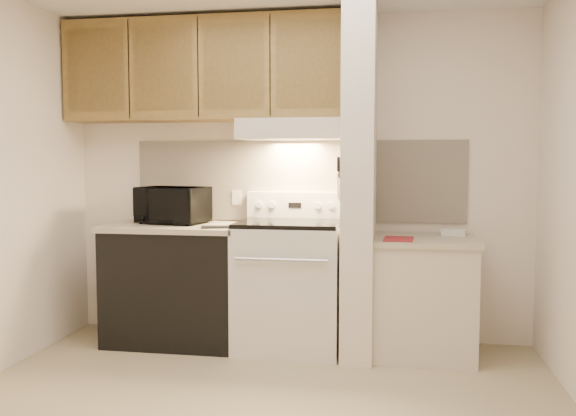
# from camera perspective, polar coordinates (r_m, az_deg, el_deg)

# --- Properties ---
(floor) EXTENTS (3.60, 3.60, 0.00)m
(floor) POSITION_cam_1_polar(r_m,az_deg,el_deg) (3.60, -3.10, -18.32)
(floor) COLOR tan
(floor) RESTS_ON ground
(wall_back) EXTENTS (3.60, 2.50, 0.02)m
(wall_back) POSITION_cam_1_polar(r_m,az_deg,el_deg) (4.80, 0.84, 2.74)
(wall_back) COLOR white
(wall_back) RESTS_ON floor
(backsplash) EXTENTS (2.60, 0.02, 0.63)m
(backsplash) POSITION_cam_1_polar(r_m,az_deg,el_deg) (4.79, 0.81, 2.56)
(backsplash) COLOR white
(backsplash) RESTS_ON wall_back
(range_body) EXTENTS (0.76, 0.65, 0.92)m
(range_body) POSITION_cam_1_polar(r_m,az_deg,el_deg) (4.55, 0.14, -7.38)
(range_body) COLOR silver
(range_body) RESTS_ON floor
(oven_window) EXTENTS (0.50, 0.01, 0.30)m
(oven_window) POSITION_cam_1_polar(r_m,az_deg,el_deg) (4.24, -0.58, -7.72)
(oven_window) COLOR black
(oven_window) RESTS_ON range_body
(oven_handle) EXTENTS (0.65, 0.02, 0.02)m
(oven_handle) POSITION_cam_1_polar(r_m,az_deg,el_deg) (4.16, -0.68, -4.87)
(oven_handle) COLOR silver
(oven_handle) RESTS_ON range_body
(cooktop) EXTENTS (0.74, 0.64, 0.03)m
(cooktop) POSITION_cam_1_polar(r_m,az_deg,el_deg) (4.48, 0.14, -1.43)
(cooktop) COLOR black
(cooktop) RESTS_ON range_body
(range_backguard) EXTENTS (0.76, 0.08, 0.20)m
(range_backguard) POSITION_cam_1_polar(r_m,az_deg,el_deg) (4.75, 0.72, 0.30)
(range_backguard) COLOR silver
(range_backguard) RESTS_ON range_body
(range_display) EXTENTS (0.10, 0.01, 0.04)m
(range_display) POSITION_cam_1_polar(r_m,az_deg,el_deg) (4.71, 0.64, 0.27)
(range_display) COLOR black
(range_display) RESTS_ON range_backguard
(range_knob_left_outer) EXTENTS (0.05, 0.02, 0.05)m
(range_knob_left_outer) POSITION_cam_1_polar(r_m,az_deg,el_deg) (4.76, -2.70, 0.31)
(range_knob_left_outer) COLOR silver
(range_knob_left_outer) RESTS_ON range_backguard
(range_knob_left_inner) EXTENTS (0.05, 0.02, 0.05)m
(range_knob_left_inner) POSITION_cam_1_polar(r_m,az_deg,el_deg) (4.74, -1.52, 0.29)
(range_knob_left_inner) COLOR silver
(range_knob_left_inner) RESTS_ON range_backguard
(range_knob_right_inner) EXTENTS (0.05, 0.02, 0.05)m
(range_knob_right_inner) POSITION_cam_1_polar(r_m,az_deg,el_deg) (4.68, 2.81, 0.24)
(range_knob_right_inner) COLOR silver
(range_knob_right_inner) RESTS_ON range_backguard
(range_knob_right_outer) EXTENTS (0.05, 0.02, 0.05)m
(range_knob_right_outer) POSITION_cam_1_polar(r_m,az_deg,el_deg) (4.67, 4.03, 0.22)
(range_knob_right_outer) COLOR silver
(range_knob_right_outer) RESTS_ON range_backguard
(dishwasher_front) EXTENTS (1.00, 0.63, 0.87)m
(dishwasher_front) POSITION_cam_1_polar(r_m,az_deg,el_deg) (4.79, -10.36, -7.17)
(dishwasher_front) COLOR black
(dishwasher_front) RESTS_ON floor
(left_countertop) EXTENTS (1.04, 0.67, 0.04)m
(left_countertop) POSITION_cam_1_polar(r_m,az_deg,el_deg) (4.72, -10.44, -1.75)
(left_countertop) COLOR #BCB196
(left_countertop) RESTS_ON dishwasher_front
(spoon_rest) EXTENTS (0.26, 0.15, 0.02)m
(spoon_rest) POSITION_cam_1_polar(r_m,az_deg,el_deg) (4.40, -6.53, -1.77)
(spoon_rest) COLOR black
(spoon_rest) RESTS_ON left_countertop
(teal_jar) EXTENTS (0.13, 0.13, 0.11)m
(teal_jar) POSITION_cam_1_polar(r_m,az_deg,el_deg) (4.90, -9.07, -0.61)
(teal_jar) COLOR #1C6063
(teal_jar) RESTS_ON left_countertop
(outlet) EXTENTS (0.08, 0.01, 0.12)m
(outlet) POSITION_cam_1_polar(r_m,az_deg,el_deg) (4.88, -4.79, 0.99)
(outlet) COLOR beige
(outlet) RESTS_ON backsplash
(microwave) EXTENTS (0.56, 0.43, 0.28)m
(microwave) POSITION_cam_1_polar(r_m,az_deg,el_deg) (4.79, -10.74, 0.27)
(microwave) COLOR black
(microwave) RESTS_ON left_countertop
(partition_pillar) EXTENTS (0.22, 0.70, 2.50)m
(partition_pillar) POSITION_cam_1_polar(r_m,az_deg,el_deg) (4.39, 6.71, 2.55)
(partition_pillar) COLOR white
(partition_pillar) RESTS_ON floor
(pillar_trim) EXTENTS (0.01, 0.70, 0.04)m
(pillar_trim) POSITION_cam_1_polar(r_m,az_deg,el_deg) (4.40, 5.21, 3.22)
(pillar_trim) COLOR olive
(pillar_trim) RESTS_ON partition_pillar
(knife_strip) EXTENTS (0.02, 0.42, 0.04)m
(knife_strip) POSITION_cam_1_polar(r_m,az_deg,el_deg) (4.35, 5.08, 3.47)
(knife_strip) COLOR black
(knife_strip) RESTS_ON partition_pillar
(knife_blade_a) EXTENTS (0.01, 0.03, 0.16)m
(knife_blade_a) POSITION_cam_1_polar(r_m,az_deg,el_deg) (4.18, 4.71, 2.06)
(knife_blade_a) COLOR silver
(knife_blade_a) RESTS_ON knife_strip
(knife_handle_a) EXTENTS (0.02, 0.02, 0.10)m
(knife_handle_a) POSITION_cam_1_polar(r_m,az_deg,el_deg) (4.20, 4.74, 4.11)
(knife_handle_a) COLOR black
(knife_handle_a) RESTS_ON knife_strip
(knife_blade_b) EXTENTS (0.01, 0.04, 0.18)m
(knife_blade_b) POSITION_cam_1_polar(r_m,az_deg,el_deg) (4.27, 4.81, 1.97)
(knife_blade_b) COLOR silver
(knife_blade_b) RESTS_ON knife_strip
(knife_handle_b) EXTENTS (0.02, 0.02, 0.10)m
(knife_handle_b) POSITION_cam_1_polar(r_m,az_deg,el_deg) (4.27, 4.83, 4.12)
(knife_handle_b) COLOR black
(knife_handle_b) RESTS_ON knife_strip
(knife_blade_c) EXTENTS (0.01, 0.04, 0.20)m
(knife_blade_c) POSITION_cam_1_polar(r_m,az_deg,el_deg) (4.35, 4.90, 1.88)
(knife_blade_c) COLOR silver
(knife_blade_c) RESTS_ON knife_strip
(knife_handle_c) EXTENTS (0.02, 0.02, 0.10)m
(knife_handle_c) POSITION_cam_1_polar(r_m,az_deg,el_deg) (4.36, 4.94, 4.13)
(knife_handle_c) COLOR black
(knife_handle_c) RESTS_ON knife_strip
(knife_blade_d) EXTENTS (0.01, 0.04, 0.16)m
(knife_blade_d) POSITION_cam_1_polar(r_m,az_deg,el_deg) (4.43, 4.99, 2.19)
(knife_blade_d) COLOR silver
(knife_blade_d) RESTS_ON knife_strip
(knife_handle_d) EXTENTS (0.02, 0.02, 0.10)m
(knife_handle_d) POSITION_cam_1_polar(r_m,az_deg,el_deg) (4.42, 5.00, 4.13)
(knife_handle_d) COLOR black
(knife_handle_d) RESTS_ON knife_strip
(knife_blade_e) EXTENTS (0.01, 0.04, 0.18)m
(knife_blade_e) POSITION_cam_1_polar(r_m,az_deg,el_deg) (4.50, 5.07, 2.10)
(knife_blade_e) COLOR silver
(knife_blade_e) RESTS_ON knife_strip
(knife_handle_e) EXTENTS (0.02, 0.02, 0.10)m
(knife_handle_e) POSITION_cam_1_polar(r_m,az_deg,el_deg) (4.51, 5.09, 4.14)
(knife_handle_e) COLOR black
(knife_handle_e) RESTS_ON knife_strip
(oven_mitt) EXTENTS (0.03, 0.11, 0.25)m
(oven_mitt) POSITION_cam_1_polar(r_m,az_deg,el_deg) (4.57, 5.17, 2.16)
(oven_mitt) COLOR gray
(oven_mitt) RESTS_ON partition_pillar
(right_cab_base) EXTENTS (0.70, 0.60, 0.81)m
(right_cab_base) POSITION_cam_1_polar(r_m,az_deg,el_deg) (4.50, 12.53, -8.34)
(right_cab_base) COLOR beige
(right_cab_base) RESTS_ON floor
(right_countertop) EXTENTS (0.74, 0.64, 0.04)m
(right_countertop) POSITION_cam_1_polar(r_m,az_deg,el_deg) (4.43, 12.62, -2.97)
(right_countertop) COLOR #BCB196
(right_countertop) RESTS_ON right_cab_base
(red_folder) EXTENTS (0.21, 0.28, 0.01)m
(red_folder) POSITION_cam_1_polar(r_m,az_deg,el_deg) (4.27, 10.31, -2.87)
(red_folder) COLOR maroon
(red_folder) RESTS_ON right_countertop
(white_box) EXTENTS (0.19, 0.14, 0.04)m
(white_box) POSITION_cam_1_polar(r_m,az_deg,el_deg) (4.62, 15.25, -2.19)
(white_box) COLOR white
(white_box) RESTS_ON right_countertop
(range_hood) EXTENTS (0.78, 0.44, 0.15)m
(range_hood) POSITION_cam_1_polar(r_m,az_deg,el_deg) (4.58, 0.41, 7.35)
(range_hood) COLOR beige
(range_hood) RESTS_ON upper_cabinets
(hood_lip) EXTENTS (0.78, 0.04, 0.06)m
(hood_lip) POSITION_cam_1_polar(r_m,az_deg,el_deg) (4.37, -0.04, 6.90)
(hood_lip) COLOR beige
(hood_lip) RESTS_ON range_hood
(upper_cabinets) EXTENTS (2.18, 0.33, 0.77)m
(upper_cabinets) POSITION_cam_1_polar(r_m,az_deg,el_deg) (4.83, -7.80, 12.64)
(upper_cabinets) COLOR olive
(upper_cabinets) RESTS_ON wall_back
(cab_door_a) EXTENTS (0.46, 0.01, 0.63)m
(cab_door_a) POSITION_cam_1_polar(r_m,az_deg,el_deg) (4.99, -17.57, 12.21)
(cab_door_a) COLOR olive
(cab_door_a) RESTS_ON upper_cabinets
(cab_gap_a) EXTENTS (0.01, 0.01, 0.73)m
(cab_gap_a) POSITION_cam_1_polar(r_m,az_deg,el_deg) (4.87, -14.66, 12.47)
(cab_gap_a) COLOR black
(cab_gap_a) RESTS_ON upper_cabinets
(cab_door_b) EXTENTS (0.46, 0.01, 0.63)m
(cab_door_b) POSITION_cam_1_polar(r_m,az_deg,el_deg) (4.77, -11.60, 12.70)
(cab_door_b) COLOR olive
(cab_door_b) RESTS_ON upper_cabinets
(cab_gap_b) EXTENTS (0.01, 0.01, 0.73)m
(cab_gap_b) POSITION_cam_1_polar(r_m,az_deg,el_deg) (4.68, -8.41, 12.90)
(cab_gap_b) COLOR black
(cab_gap_b) RESTS_ON upper_cabinets
(cab_door_c) EXTENTS (0.46, 0.01, 0.63)m
(cab_door_c) POSITION_cam_1_polar(r_m,az_deg,el_deg) (4.60, -5.10, 13.07)
(cab_door_c) COLOR olive
(cab_door_c) RESTS_ON upper_cabinets
(cab_gap_c) EXTENTS (0.01, 0.01, 0.73)m
(cab_gap_c) POSITION_cam_1_polar(r_m,az_deg,el_deg) (4.54, -1.69, 13.21)
(cab_gap_c) COLOR black
(cab_gap_c) RESTS_ON upper_cabinets
(cab_door_d) EXTENTS (0.46, 0.01, 0.63)m
(cab_door_d) POSITION_cam_1_polar(r_m,az_deg,el_deg) (4.50, 1.81, 13.30)
(cab_door_d) COLOR olive
(cab_door_d) RESTS_ON upper_cabinets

